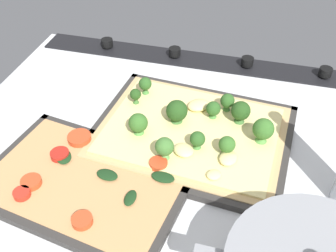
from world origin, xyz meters
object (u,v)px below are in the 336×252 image
(broccoli_pizza, at_px, (193,129))
(baking_tray_back, at_px, (85,183))
(baking_tray_front, at_px, (191,135))
(veggie_pizza_back, at_px, (84,179))

(broccoli_pizza, xyz_separation_m, baking_tray_back, (0.15, 0.16, -0.02))
(baking_tray_front, height_order, broccoli_pizza, broccoli_pizza)
(baking_tray_front, relative_size, veggie_pizza_back, 1.15)
(baking_tray_front, relative_size, broccoli_pizza, 1.07)
(broccoli_pizza, relative_size, veggie_pizza_back, 1.07)
(baking_tray_front, distance_m, broccoli_pizza, 0.02)
(baking_tray_back, bearing_deg, baking_tray_front, -132.41)
(baking_tray_front, distance_m, baking_tray_back, 0.21)
(broccoli_pizza, bearing_deg, veggie_pizza_back, 46.41)
(broccoli_pizza, bearing_deg, baking_tray_back, 46.99)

